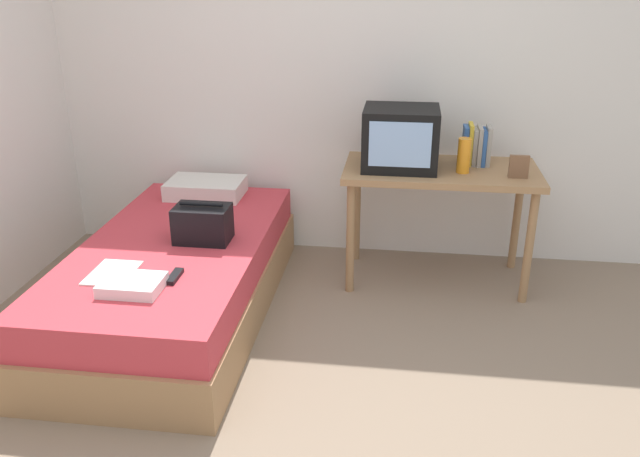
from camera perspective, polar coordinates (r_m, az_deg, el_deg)
The scene contains 13 objects.
ground_plane at distance 2.96m, azimuth -1.64°, elevation -17.16°, with size 8.00×8.00×0.00m, color #84705B.
wall_back at distance 4.31m, azimuth 2.52°, elevation 14.58°, with size 5.20×0.10×2.60m, color silver.
bed at distance 3.77m, azimuth -12.51°, elevation -4.33°, with size 1.00×2.00×0.45m.
desk at distance 4.00m, azimuth 10.53°, elevation 3.97°, with size 1.16×0.60×0.74m.
tv at distance 3.90m, azimuth 7.10°, elevation 7.91°, with size 0.44×0.39×0.36m.
water_bottle at distance 3.88m, azimuth 12.56°, elevation 6.29°, with size 0.08×0.08×0.21m, color orange.
book_row at distance 4.07m, azimuth 13.62°, elevation 7.12°, with size 0.16×0.17×0.25m.
picture_frame at distance 3.87m, azimuth 17.10°, elevation 5.22°, with size 0.11×0.02×0.13m, color brown.
pillow at distance 4.34m, azimuth -10.02°, elevation 3.53°, with size 0.49×0.33×0.11m, color silver.
handbag at distance 3.61m, azimuth -10.29°, elevation 0.42°, with size 0.30×0.20×0.23m.
magazine at distance 3.37m, azimuth -17.81°, elevation -3.74°, with size 0.21×0.29×0.01m, color white.
remote_dark at distance 3.24m, azimuth -12.68°, elevation -4.13°, with size 0.04×0.16×0.02m, color black.
folded_towel at distance 3.17m, azimuth -16.19°, elevation -4.79°, with size 0.28×0.22×0.06m, color white.
Camera 1 is at (0.38, -2.25, 1.88)m, focal length 36.34 mm.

